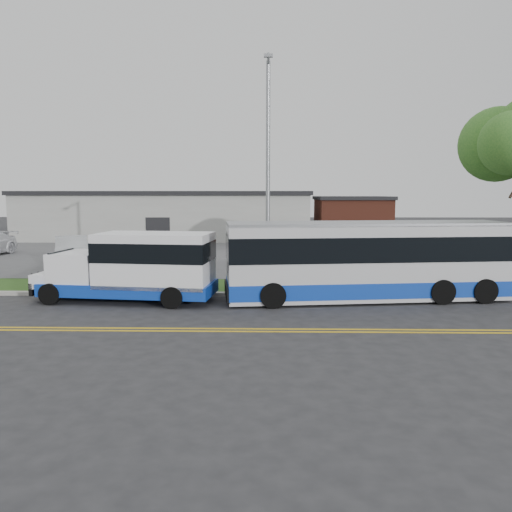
{
  "coord_description": "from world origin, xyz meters",
  "views": [
    {
      "loc": [
        2.96,
        -18.73,
        4.12
      ],
      "look_at": [
        2.52,
        1.41,
        1.6
      ],
      "focal_mm": 35.0,
      "sensor_mm": 36.0,
      "label": 1
    }
  ],
  "objects_px": {
    "pedestrian": "(153,267)",
    "transit_bus": "(366,261)",
    "parked_car_a": "(72,250)",
    "streetlight_near": "(268,167)",
    "shuttle_bus": "(138,265)"
  },
  "relations": [
    {
      "from": "streetlight_near",
      "to": "parked_car_a",
      "type": "xyz_separation_m",
      "value": [
        -11.17,
        6.54,
        -4.32
      ]
    },
    {
      "from": "transit_bus",
      "to": "streetlight_near",
      "type": "bearing_deg",
      "value": 144.0
    },
    {
      "from": "shuttle_bus",
      "to": "parked_car_a",
      "type": "xyz_separation_m",
      "value": [
        -6.2,
        9.22,
        -0.5
      ]
    },
    {
      "from": "shuttle_bus",
      "to": "parked_car_a",
      "type": "relative_size",
      "value": 1.43
    },
    {
      "from": "streetlight_near",
      "to": "transit_bus",
      "type": "relative_size",
      "value": 0.85
    },
    {
      "from": "parked_car_a",
      "to": "transit_bus",
      "type": "bearing_deg",
      "value": -52.19
    },
    {
      "from": "transit_bus",
      "to": "parked_car_a",
      "type": "bearing_deg",
      "value": 142.96
    },
    {
      "from": "pedestrian",
      "to": "transit_bus",
      "type": "bearing_deg",
      "value": 174.16
    },
    {
      "from": "streetlight_near",
      "to": "shuttle_bus",
      "type": "xyz_separation_m",
      "value": [
        -4.96,
        -2.68,
        -3.82
      ]
    },
    {
      "from": "pedestrian",
      "to": "shuttle_bus",
      "type": "bearing_deg",
      "value": 88.23
    },
    {
      "from": "pedestrian",
      "to": "parked_car_a",
      "type": "relative_size",
      "value": 0.39
    },
    {
      "from": "shuttle_bus",
      "to": "pedestrian",
      "type": "distance_m",
      "value": 1.89
    },
    {
      "from": "shuttle_bus",
      "to": "transit_bus",
      "type": "distance_m",
      "value": 8.82
    },
    {
      "from": "streetlight_near",
      "to": "shuttle_bus",
      "type": "distance_m",
      "value": 6.81
    },
    {
      "from": "streetlight_near",
      "to": "pedestrian",
      "type": "relative_size",
      "value": 4.98
    }
  ]
}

